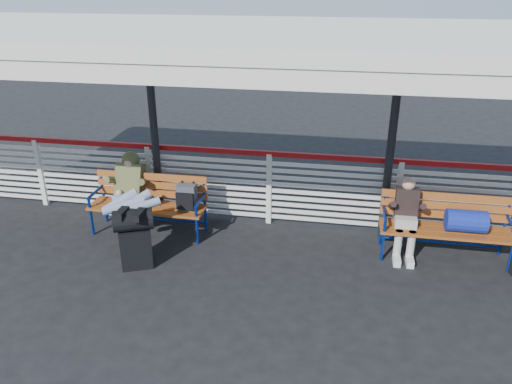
% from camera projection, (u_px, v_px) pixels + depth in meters
% --- Properties ---
extents(ground, '(60.00, 60.00, 0.00)m').
position_uv_depth(ground, '(246.00, 288.00, 6.52)').
color(ground, black).
rests_on(ground, ground).
extents(fence, '(12.08, 0.08, 1.24)m').
position_uv_depth(fence, '(269.00, 186.00, 7.96)').
color(fence, silver).
rests_on(fence, ground).
extents(canopy, '(12.60, 3.60, 3.16)m').
position_uv_depth(canopy, '(258.00, 39.00, 6.07)').
color(canopy, silver).
rests_on(canopy, ground).
extents(luggage_stack, '(0.60, 0.48, 0.87)m').
position_uv_depth(luggage_stack, '(135.00, 236.00, 6.81)').
color(luggage_stack, black).
rests_on(luggage_stack, ground).
extents(bench_left, '(1.80, 0.56, 0.92)m').
position_uv_depth(bench_left, '(158.00, 198.00, 7.71)').
color(bench_left, '#A1531F').
rests_on(bench_left, ground).
extents(bench_right, '(1.80, 0.56, 0.92)m').
position_uv_depth(bench_right, '(454.00, 221.00, 6.99)').
color(bench_right, '#A1531F').
rests_on(bench_right, ground).
extents(traveler_man, '(0.93, 1.64, 0.77)m').
position_uv_depth(traveler_man, '(130.00, 198.00, 7.39)').
color(traveler_man, '#8396B0').
rests_on(traveler_man, ground).
extents(companion_person, '(0.32, 0.66, 1.15)m').
position_uv_depth(companion_person, '(406.00, 217.00, 7.08)').
color(companion_person, '#B3B0A2').
rests_on(companion_person, ground).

